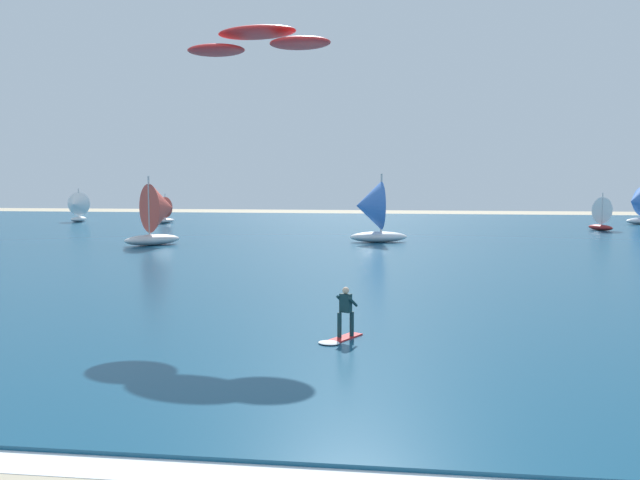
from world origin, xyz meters
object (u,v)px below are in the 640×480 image
object	(u,v)px
sailboat_mid_right	(371,211)
sailboat_trailing	(638,205)
sailboat_far_left	(76,207)
kitesurfer	(342,321)
kite	(257,41)
sailboat_center_horizon	(162,210)
sailboat_leading	(598,213)
sailboat_outermost	(160,213)

from	to	relation	value
sailboat_mid_right	sailboat_trailing	world-z (taller)	sailboat_mid_right
sailboat_far_left	sailboat_mid_right	bearing A→B (deg)	-31.02
kitesurfer	kite	distance (m)	13.28
kite	sailboat_center_horizon	world-z (taller)	kite
sailboat_leading	sailboat_center_horizon	distance (m)	47.61
sailboat_leading	sailboat_mid_right	bearing A→B (deg)	-143.32
kitesurfer	sailboat_center_horizon	world-z (taller)	sailboat_center_horizon
sailboat_mid_right	sailboat_far_left	bearing A→B (deg)	148.98
sailboat_outermost	sailboat_mid_right	bearing A→B (deg)	14.41
sailboat_far_left	sailboat_mid_right	world-z (taller)	sailboat_mid_right
sailboat_leading	sailboat_trailing	bearing A→B (deg)	54.95
sailboat_leading	sailboat_mid_right	distance (m)	27.36
sailboat_leading	kite	bearing A→B (deg)	-120.47
kitesurfer	sailboat_center_horizon	bearing A→B (deg)	115.85
kite	sailboat_leading	world-z (taller)	kite
sailboat_center_horizon	sailboat_leading	bearing A→B (deg)	-5.50
kite	sailboat_outermost	distance (m)	27.20
sailboat_leading	sailboat_far_left	world-z (taller)	sailboat_far_left
sailboat_leading	sailboat_outermost	distance (m)	43.32
kite	sailboat_far_left	distance (m)	59.47
sailboat_leading	sailboat_far_left	size ratio (longest dim) A/B	0.94
sailboat_far_left	sailboat_center_horizon	bearing A→B (deg)	-5.42
sailboat_mid_right	sailboat_center_horizon	world-z (taller)	sailboat_mid_right
sailboat_mid_right	sailboat_center_horizon	bearing A→B (deg)	140.62
kitesurfer	kite	world-z (taller)	kite
sailboat_far_left	sailboat_trailing	size ratio (longest dim) A/B	0.83
sailboat_far_left	sailboat_outermost	bearing A→B (deg)	-52.18
sailboat_far_left	sailboat_center_horizon	size ratio (longest dim) A/B	1.17
sailboat_mid_right	sailboat_outermost	xyz separation A→B (m)	(-16.22, -4.17, -0.09)
kite	sailboat_mid_right	bearing A→B (deg)	82.90
sailboat_mid_right	sailboat_outermost	world-z (taller)	sailboat_mid_right
sailboat_mid_right	sailboat_trailing	size ratio (longest dim) A/B	1.15
kitesurfer	sailboat_center_horizon	size ratio (longest dim) A/B	0.58
sailboat_outermost	sailboat_trailing	xyz separation A→B (m)	(45.08, 30.38, -0.24)
sailboat_mid_right	sailboat_trailing	distance (m)	38.99
kite	sailboat_leading	xyz separation A→B (m)	(25.24, 42.91, -9.17)
kite	sailboat_far_left	size ratio (longest dim) A/B	1.72
sailboat_outermost	sailboat_trailing	world-z (taller)	sailboat_outermost
sailboat_leading	sailboat_trailing	size ratio (longest dim) A/B	0.77
kitesurfer	sailboat_leading	xyz separation A→B (m)	(20.90, 50.10, 1.11)
kitesurfer	sailboat_outermost	bearing A→B (deg)	120.24
sailboat_mid_right	kitesurfer	bearing A→B (deg)	-88.26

